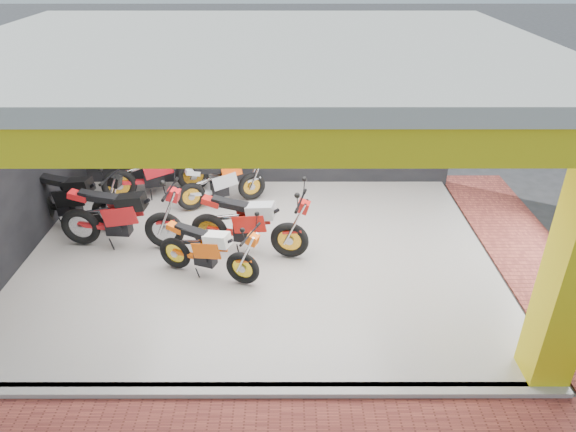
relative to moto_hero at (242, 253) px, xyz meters
name	(u,v)px	position (x,y,z in m)	size (l,w,h in m)	color
ground	(252,337)	(0.20, -1.14, -0.68)	(80.00, 80.00, 0.00)	#2D2D30
showroom_floor	(259,257)	(0.20, 0.86, -0.63)	(8.00, 6.00, 0.10)	silver
showroom_ceiling	(252,48)	(0.20, 0.86, 2.92)	(8.40, 6.40, 0.20)	beige
back_wall	(264,109)	(0.20, 3.96, 1.07)	(8.20, 0.20, 3.50)	black
corner_column	(575,265)	(3.95, -1.89, 1.07)	(0.50, 0.50, 3.50)	yellow
header_beam_front	(233,143)	(0.20, -2.14, 2.62)	(8.40, 0.30, 0.40)	yellow
header_beam_right	(528,69)	(4.20, 0.86, 2.62)	(0.30, 6.40, 0.40)	yellow
floor_kerb	(247,391)	(0.20, -2.16, -0.63)	(8.00, 0.20, 0.10)	silver
paver_right	(531,258)	(5.00, 0.86, -0.66)	(1.40, 7.00, 0.03)	#973D31
moto_hero	(242,253)	(0.00, 0.00, 0.00)	(1.89, 0.70, 1.16)	#FD5B0A
moto_row_a	(290,223)	(0.74, 0.76, 0.10)	(2.22, 0.82, 1.36)	red
moto_row_b	(162,213)	(-1.45, 1.05, 0.14)	(2.34, 0.87, 1.43)	red
moto_row_c	(251,174)	(-0.04, 2.96, 0.02)	(1.96, 0.73, 1.20)	#B2B5BA
moto_row_d	(106,197)	(-2.60, 1.68, 0.12)	(2.30, 0.85, 1.41)	black
moto_row_e	(192,161)	(-1.31, 3.36, 0.14)	(2.36, 0.87, 1.44)	red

